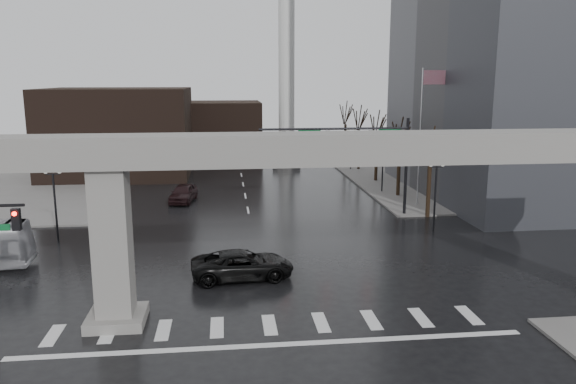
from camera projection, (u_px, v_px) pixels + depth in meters
The scene contains 21 objects.
ground at pixel (268, 316), 26.78m from camera, with size 160.00×160.00×0.00m, color black.
sidewalk_ne at pixel (468, 176), 64.69m from camera, with size 28.00×36.00×0.15m, color slate.
elevated_guideway at pixel (294, 173), 25.55m from camera, with size 48.00×2.60×8.70m.
building_far_left at pixel (119, 132), 65.13m from camera, with size 16.00×14.00×10.00m, color black.
building_far_mid at pixel (223, 131), 76.39m from camera, with size 10.00×10.00×8.00m, color black.
smokestack at pixel (287, 60), 69.57m from camera, with size 3.60×3.60×30.00m.
signal_mast_arm at pixel (361, 146), 44.92m from camera, with size 12.12×0.43×8.00m.
flagpole_assembly at pixel (424, 121), 48.39m from camera, with size 2.06×0.12×12.00m.
lamp_right_0 at pixel (436, 184), 41.21m from camera, with size 1.22×0.32×5.11m.
lamp_right_1 at pixel (383, 158), 54.84m from camera, with size 1.22×0.32×5.11m.
lamp_right_2 at pixel (351, 142), 68.47m from camera, with size 1.22×0.32×5.11m.
lamp_left_0 at pixel (54, 193), 38.23m from camera, with size 1.22×0.32×5.11m.
lamp_left_1 at pixel (99, 163), 51.86m from camera, with size 1.22×0.32×5.11m.
lamp_left_2 at pixel (125, 145), 65.49m from camera, with size 1.22×0.32×5.11m.
tree_right_0 at pixel (429, 183), 45.37m from camera, with size 1.09×1.58×7.50m.
tree_right_1 at pixel (399, 167), 53.15m from camera, with size 1.09×1.61×7.67m.
tree_right_2 at pixel (377, 155), 60.93m from camera, with size 1.10×1.63×7.85m.
tree_right_3 at pixel (359, 146), 68.70m from camera, with size 1.11×1.66×8.02m.
tree_right_4 at pixel (345, 138), 76.48m from camera, with size 1.12×1.69×8.19m.
pickup_truck at pixel (243, 265), 31.64m from camera, with size 2.66×5.76×1.60m, color black.
far_car at pixel (183, 193), 51.26m from camera, with size 1.93×4.80×1.63m, color black.
Camera 1 is at (-1.86, -25.01, 11.15)m, focal length 35.00 mm.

